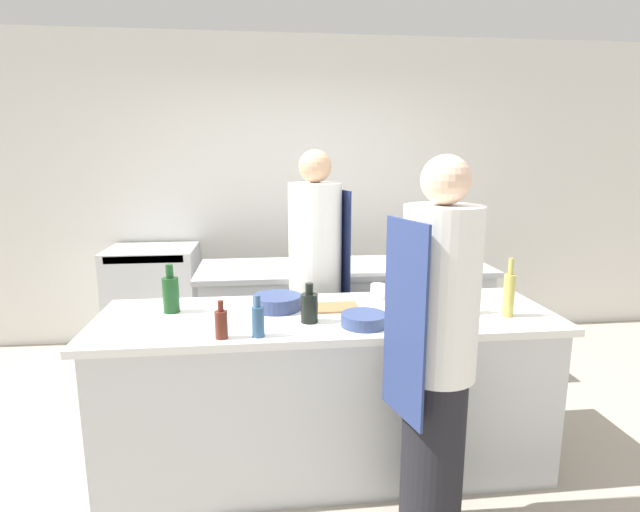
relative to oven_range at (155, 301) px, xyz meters
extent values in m
plane|color=#A89E8E|center=(1.30, -1.77, -0.48)|extent=(16.00, 16.00, 0.00)
cube|color=silver|center=(1.30, 0.36, 0.92)|extent=(8.00, 0.06, 2.80)
cube|color=silver|center=(1.30, -1.77, -0.05)|extent=(2.38, 0.77, 0.85)
cube|color=white|center=(1.30, -1.77, 0.40)|extent=(2.48, 0.80, 0.04)
cube|color=silver|center=(1.59, -0.60, -0.05)|extent=(2.17, 0.72, 0.85)
cube|color=silver|center=(1.59, -0.60, 0.40)|extent=(2.26, 0.75, 0.04)
cube|color=silver|center=(0.00, 0.00, 0.00)|extent=(0.74, 0.61, 0.96)
cube|color=black|center=(0.00, -0.30, -0.21)|extent=(0.59, 0.01, 0.33)
cube|color=black|center=(0.00, -0.30, 0.44)|extent=(0.63, 0.01, 0.06)
cylinder|color=black|center=(1.70, -2.40, -0.08)|extent=(0.28, 0.28, 0.80)
cylinder|color=white|center=(1.70, -2.40, 0.70)|extent=(0.33, 0.33, 0.74)
cube|color=navy|center=(1.54, -2.44, 0.59)|extent=(0.09, 0.31, 0.85)
sphere|color=beige|center=(1.70, -2.40, 1.17)|extent=(0.20, 0.20, 0.20)
cylinder|color=black|center=(1.31, -1.06, -0.07)|extent=(0.30, 0.30, 0.82)
cylinder|color=silver|center=(1.31, -1.06, 0.71)|extent=(0.36, 0.36, 0.74)
cube|color=#19234C|center=(1.49, -1.02, 0.61)|extent=(0.09, 0.33, 0.86)
sphere|color=tan|center=(1.31, -1.06, 1.19)|extent=(0.22, 0.22, 0.22)
cylinder|color=#5B2319|center=(0.76, -2.09, 0.48)|extent=(0.06, 0.06, 0.13)
cylinder|color=#5B2319|center=(0.76, -2.09, 0.57)|extent=(0.03, 0.03, 0.05)
cylinder|color=#B2A84C|center=(2.26, -1.93, 0.53)|extent=(0.06, 0.06, 0.23)
cylinder|color=#B2A84C|center=(2.26, -1.93, 0.69)|extent=(0.03, 0.03, 0.09)
cylinder|color=#2D5175|center=(0.93, -2.08, 0.49)|extent=(0.06, 0.06, 0.15)
cylinder|color=#2D5175|center=(0.93, -2.08, 0.59)|extent=(0.03, 0.03, 0.06)
cylinder|color=silver|center=(2.04, -1.85, 0.50)|extent=(0.08, 0.08, 0.18)
cylinder|color=silver|center=(2.04, -1.85, 0.63)|extent=(0.04, 0.04, 0.07)
cylinder|color=black|center=(1.19, -1.90, 0.49)|extent=(0.09, 0.09, 0.15)
cylinder|color=black|center=(1.19, -1.90, 0.59)|extent=(0.04, 0.04, 0.06)
cylinder|color=#19471E|center=(0.45, -1.65, 0.51)|extent=(0.09, 0.09, 0.19)
cylinder|color=#19471E|center=(0.45, -1.65, 0.65)|extent=(0.04, 0.04, 0.08)
cylinder|color=navy|center=(1.03, -1.66, 0.46)|extent=(0.27, 0.27, 0.08)
cylinder|color=navy|center=(1.46, -1.99, 0.45)|extent=(0.23, 0.23, 0.06)
cylinder|color=white|center=(1.64, -1.52, 0.46)|extent=(0.09, 0.09, 0.09)
cube|color=olive|center=(1.35, -1.69, 0.42)|extent=(0.28, 0.19, 0.01)
cylinder|color=silver|center=(2.15, -0.61, 0.50)|extent=(0.31, 0.31, 0.17)
camera|label=1|loc=(0.97, -4.36, 1.27)|focal=28.00mm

